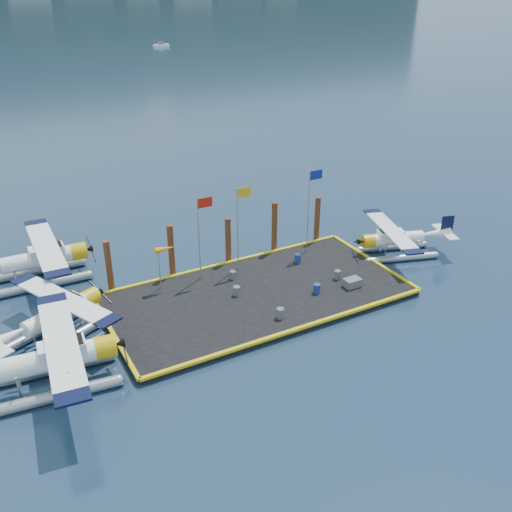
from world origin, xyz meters
The scene contains 23 objects.
ground centered at (0.00, 0.00, 0.00)m, with size 4000.00×4000.00×0.00m, color #162744.
dock centered at (0.00, 0.00, 0.20)m, with size 20.00×10.00×0.40m, color black.
dock_bumpers centered at (0.00, 0.00, 0.49)m, with size 20.25×10.25×0.18m, color gold, non-canonical shape.
seaplane_a centered at (-13.76, -2.92, 1.61)m, with size 9.48×10.46×3.70m.
seaplane_b centered at (-12.54, 1.94, 1.40)m, with size 8.34×8.74×3.21m.
seaplane_c centered at (-12.21, 9.53, 1.59)m, with size 9.29×10.23×3.65m.
seaplane_d centered at (12.43, 0.53, 1.32)m, with size 7.94×8.50×3.04m.
drum_0 centered at (-1.33, 0.44, 0.72)m, with size 0.46×0.46×0.64m, color #545459.
drum_1 centered at (3.58, -1.90, 0.72)m, with size 0.46×0.46×0.65m, color navy.
drum_2 centered at (5.98, -0.97, 0.72)m, with size 0.45×0.45×0.63m, color #545459.
drum_3 centered at (-0.22, -3.40, 0.74)m, with size 0.48×0.48×0.68m, color #545459.
drum_4 centered at (4.86, 2.51, 0.73)m, with size 0.47×0.47×0.66m, color navy.
drum_5 centered at (-0.55, 2.61, 0.70)m, with size 0.43×0.43×0.60m, color #545459.
crate centered at (6.24, -2.36, 0.69)m, with size 1.16×0.77×0.58m, color #545459.
flagpole_red centered at (-2.29, 3.80, 4.40)m, with size 1.14×0.08×6.00m.
flagpole_yellow centered at (0.70, 3.80, 4.51)m, with size 1.14×0.08×6.20m.
flagpole_blue centered at (6.70, 3.80, 4.69)m, with size 1.14×0.08×6.50m.
windsock centered at (-5.03, 3.80, 3.23)m, with size 1.40×0.44×3.12m.
piling_0 centered at (-8.50, 5.40, 2.00)m, with size 0.44×0.44×4.00m, color #401E12.
piling_1 centered at (-4.00, 5.40, 2.10)m, with size 0.44×0.44×4.20m, color #401E12.
piling_2 centered at (0.50, 5.40, 1.90)m, with size 0.44×0.44×3.80m, color #401E12.
piling_3 centered at (4.50, 5.40, 2.15)m, with size 0.44×0.44×4.30m, color #401E12.
piling_4 centered at (8.50, 5.40, 2.00)m, with size 0.44×0.44×4.00m, color #401E12.
Camera 1 is at (-16.23, -29.33, 20.03)m, focal length 40.00 mm.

